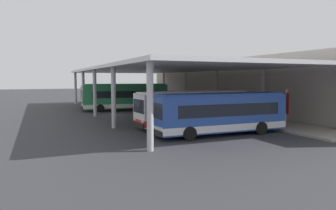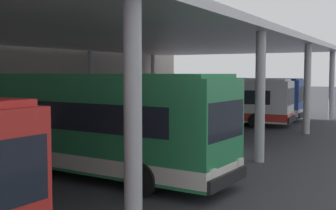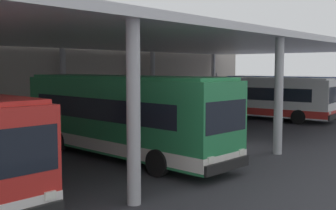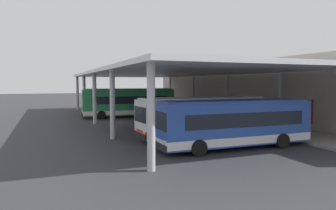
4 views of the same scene
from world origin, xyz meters
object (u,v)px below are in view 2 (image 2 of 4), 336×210
Objects in this scene: bench_waiting at (69,117)px; trash_bin at (98,114)px; banner_sign at (159,92)px; bus_second_bay at (82,122)px; bus_far_bay at (235,97)px; bus_middle_bay at (215,100)px.

trash_bin is (2.65, -0.37, 0.01)m from bench_waiting.
bench_waiting is 0.56× the size of banner_sign.
trash_bin is 7.89m from banner_sign.
bus_far_bay is (20.59, 1.85, -0.19)m from bus_second_bay.
trash_bin is at bearing 117.63° from bus_middle_bay.
bus_middle_bay and bus_far_bay have the same top height.
bus_second_bay is 13.72m from bench_waiting.
banner_sign is at bearing 92.29° from bus_far_bay.
banner_sign is (7.76, -0.51, 1.30)m from trash_bin.
trash_bin is (-8.03, 7.20, -0.98)m from bus_far_bay.
trash_bin reaches higher than bench_waiting.
bus_far_bay is at bearing -87.71° from banner_sign.
banner_sign reaches higher than bench_waiting.
bus_middle_bay is 8.28m from trash_bin.
banner_sign is at bearing -3.75° from trash_bin.
bus_second_bay is 1.09× the size of bus_far_bay.
bus_second_bay reaches higher than bus_middle_bay.
banner_sign is (-0.27, 6.69, 0.32)m from bus_far_bay.
bus_middle_bay is at bearing -62.37° from trash_bin.
bus_middle_bay is 1.01× the size of bus_far_bay.
bus_second_bay reaches higher than bench_waiting.
banner_sign is at bearing 59.73° from bus_middle_bay.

